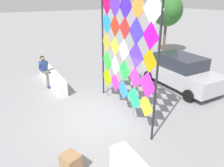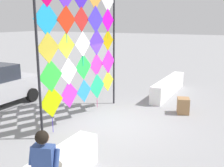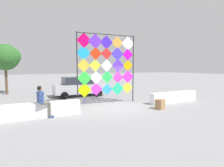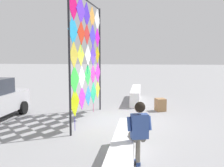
# 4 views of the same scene
# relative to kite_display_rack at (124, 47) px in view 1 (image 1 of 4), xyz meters

# --- Properties ---
(ground) EXTENTS (120.00, 120.00, 0.00)m
(ground) POSITION_rel_kite_display_rack_xyz_m (0.02, -1.35, -2.66)
(ground) COLOR gray
(plaza_ledge_left) EXTENTS (3.82, 0.47, 0.73)m
(plaza_ledge_left) POSITION_rel_kite_display_rack_xyz_m (-4.31, -1.72, -2.29)
(plaza_ledge_left) COLOR white
(plaza_ledge_left) RESTS_ON ground
(kite_display_rack) EXTENTS (4.09, 0.34, 4.63)m
(kite_display_rack) POSITION_rel_kite_display_rack_xyz_m (0.00, 0.00, 0.00)
(kite_display_rack) COLOR #232328
(kite_display_rack) RESTS_ON ground
(seated_vendor) EXTENTS (0.75, 0.57, 1.58)m
(seated_vendor) POSITION_rel_kite_display_rack_xyz_m (-4.23, -2.04, -1.72)
(seated_vendor) COLOR #666056
(seated_vendor) RESTS_ON ground
(parked_car) EXTENTS (4.20, 2.03, 1.63)m
(parked_car) POSITION_rel_kite_display_rack_xyz_m (-0.77, 3.93, -1.83)
(parked_car) COLOR #B7B7BC
(parked_car) RESTS_ON ground
(cardboard_box_large) EXTENTS (0.58, 0.54, 0.57)m
(cardboard_box_large) POSITION_rel_kite_display_rack_xyz_m (2.07, -2.92, -2.37)
(cardboard_box_large) COLOR #9E754C
(cardboard_box_large) RESTS_ON ground
(tree_broadleaf) EXTENTS (2.46, 2.52, 4.50)m
(tree_broadleaf) POSITION_rel_kite_display_rack_xyz_m (-6.20, 7.69, 0.70)
(tree_broadleaf) COLOR brown
(tree_broadleaf) RESTS_ON ground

